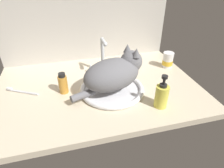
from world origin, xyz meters
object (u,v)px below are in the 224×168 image
at_px(amber_bottle, 63,84).
at_px(soap_pump_bottle, 162,96).
at_px(faucet, 103,59).
at_px(toothbrush, 22,92).
at_px(sink_basin, 112,89).
at_px(pill_bottle, 168,60).
at_px(cat, 116,72).

xyz_separation_m(amber_bottle, soap_pump_bottle, (0.41, -0.22, 0.01)).
bearing_deg(faucet, toothbrush, -166.35).
height_order(sink_basin, faucet, faucet).
relative_size(faucet, amber_bottle, 1.94).
bearing_deg(toothbrush, soap_pump_bottle, -23.41).
relative_size(pill_bottle, toothbrush, 0.60).
bearing_deg(soap_pump_bottle, amber_bottle, 152.09).
height_order(faucet, amber_bottle, faucet).
relative_size(faucet, pill_bottle, 2.21).
xyz_separation_m(cat, toothbrush, (-0.45, 0.09, -0.09)).
xyz_separation_m(faucet, pill_bottle, (0.39, -0.04, -0.04)).
distance_m(amber_bottle, toothbrush, 0.21).
distance_m(faucet, cat, 0.20).
bearing_deg(sink_basin, pill_bottle, 23.06).
bearing_deg(cat, sink_basin, -159.67).
distance_m(cat, pill_bottle, 0.40).
bearing_deg(pill_bottle, faucet, 174.70).
bearing_deg(soap_pump_bottle, pill_bottle, 57.76).
relative_size(soap_pump_bottle, toothbrush, 1.00).
bearing_deg(sink_basin, soap_pump_bottle, -43.49).
relative_size(faucet, soap_pump_bottle, 1.32).
height_order(pill_bottle, soap_pump_bottle, soap_pump_bottle).
xyz_separation_m(pill_bottle, toothbrush, (-0.82, -0.07, -0.04)).
bearing_deg(faucet, amber_bottle, -146.37).
height_order(pill_bottle, toothbrush, pill_bottle).
height_order(soap_pump_bottle, toothbrush, soap_pump_bottle).
bearing_deg(sink_basin, faucet, 90.00).
xyz_separation_m(amber_bottle, toothbrush, (-0.20, 0.05, -0.04)).
height_order(amber_bottle, pill_bottle, amber_bottle).
distance_m(pill_bottle, soap_pump_bottle, 0.40).
relative_size(cat, toothbrush, 2.43).
height_order(sink_basin, toothbrush, sink_basin).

